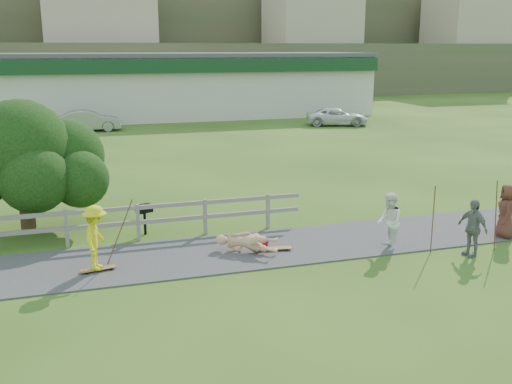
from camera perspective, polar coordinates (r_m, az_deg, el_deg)
ground at (r=14.47m, az=-2.29°, el=-8.17°), size 260.00×260.00×0.00m
path at (r=15.82m, az=-3.68°, el=-6.11°), size 34.00×3.00×0.04m
fence at (r=16.98m, az=-20.55°, el=-3.08°), size 15.05×0.10×1.10m
strip_mall at (r=48.54m, az=-8.42°, el=10.61°), size 32.50×10.75×5.10m
skater_rider at (r=14.80m, az=-15.69°, el=-4.78°), size 0.86×1.19×1.65m
skater_fallen at (r=15.72m, az=-0.97°, el=-5.07°), size 1.33×1.66×0.63m
spectator_a at (r=16.31m, az=13.18°, el=-2.91°), size 0.78×0.91×1.62m
spectator_b at (r=16.51m, az=20.83°, el=-3.34°), size 0.59×0.99×1.58m
spectator_c at (r=18.38m, az=23.75°, el=-1.79°), size 0.86×0.95×1.64m
car_silver at (r=40.46m, az=-16.47°, el=6.85°), size 4.41×1.65×1.44m
car_white at (r=42.35m, az=8.13°, el=7.46°), size 4.90×3.28×1.25m
tree at (r=18.69m, az=-22.25°, el=1.73°), size 4.82×4.82×3.62m
bbq at (r=17.56m, az=-11.06°, el=-2.73°), size 0.52×0.47×0.93m
longboard_rider at (r=15.06m, az=-15.49°, el=-7.58°), size 0.90×0.36×0.10m
longboard_fallen at (r=15.95m, az=1.91°, el=-5.79°), size 0.95×0.38×0.10m
helmet at (r=16.26m, az=0.73°, el=-5.01°), size 0.31×0.31×0.31m
pole_rider at (r=15.16m, az=-13.50°, el=-3.71°), size 0.03×0.03×1.89m
pole_spec_left at (r=16.26m, az=17.27°, el=-2.69°), size 0.03×0.03×1.92m
pole_spec_right at (r=17.07m, az=22.85°, el=-2.20°), size 0.03×0.03×2.02m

